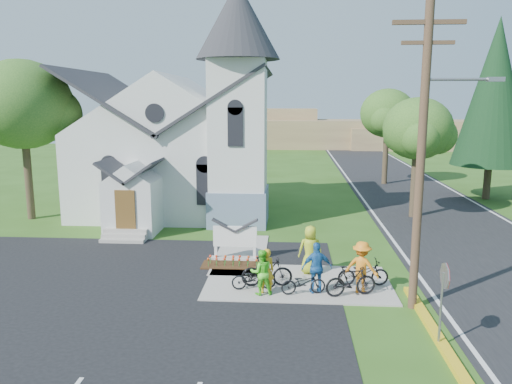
# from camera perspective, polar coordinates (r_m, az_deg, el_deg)

# --- Properties ---
(ground) EXTENTS (120.00, 120.00, 0.00)m
(ground) POSITION_cam_1_polar(r_m,az_deg,el_deg) (18.94, 0.21, -10.81)
(ground) COLOR #2E5117
(ground) RESTS_ON ground
(parking_lot) EXTENTS (20.00, 16.00, 0.02)m
(parking_lot) POSITION_cam_1_polar(r_m,az_deg,el_deg) (18.90, -22.40, -11.66)
(parking_lot) COLOR black
(parking_lot) RESTS_ON ground
(road) EXTENTS (8.00, 90.00, 0.02)m
(road) POSITION_cam_1_polar(r_m,az_deg,el_deg) (34.48, 18.73, -1.57)
(road) COLOR black
(road) RESTS_ON ground
(sidewalk) EXTENTS (7.00, 4.00, 0.05)m
(sidewalk) POSITION_cam_1_polar(r_m,az_deg,el_deg) (19.37, 4.81, -10.28)
(sidewalk) COLOR gray
(sidewalk) RESTS_ON ground
(church) EXTENTS (12.35, 12.00, 13.00)m
(church) POSITION_cam_1_polar(r_m,az_deg,el_deg) (30.86, -8.54, 7.33)
(church) COLOR silver
(church) RESTS_ON ground
(church_sign) EXTENTS (2.20, 0.40, 1.70)m
(church_sign) POSITION_cam_1_polar(r_m,az_deg,el_deg) (21.74, -2.41, -5.14)
(church_sign) COLOR gray
(church_sign) RESTS_ON ground
(flower_bed) EXTENTS (2.60, 1.10, 0.07)m
(flower_bed) POSITION_cam_1_polar(r_m,az_deg,el_deg) (21.18, -2.66, -8.38)
(flower_bed) COLOR #331E0D
(flower_bed) RESTS_ON ground
(utility_pole) EXTENTS (3.45, 0.28, 10.00)m
(utility_pole) POSITION_cam_1_polar(r_m,az_deg,el_deg) (16.72, 18.61, 4.87)
(utility_pole) COLOR #472F23
(utility_pole) RESTS_ON ground
(stop_sign) EXTENTS (0.11, 0.76, 2.48)m
(stop_sign) POSITION_cam_1_polar(r_m,az_deg,el_deg) (14.97, 20.66, -10.12)
(stop_sign) COLOR gray
(stop_sign) RESTS_ON ground
(tree_lot_corner) EXTENTS (5.60, 5.60, 9.15)m
(tree_lot_corner) POSITION_cam_1_polar(r_m,az_deg,el_deg) (31.49, -25.15, 9.01)
(tree_lot_corner) COLOR #372B1E
(tree_lot_corner) RESTS_ON ground
(tree_road_near) EXTENTS (4.00, 4.00, 7.05)m
(tree_road_near) POSITION_cam_1_polar(r_m,az_deg,el_deg) (30.56, 17.99, 6.84)
(tree_road_near) COLOR #372B1E
(tree_road_near) RESTS_ON ground
(tree_road_mid) EXTENTS (4.40, 4.40, 7.80)m
(tree_road_mid) POSITION_cam_1_polar(r_m,az_deg,el_deg) (42.36, 14.79, 8.65)
(tree_road_mid) COLOR #372B1E
(tree_road_mid) RESTS_ON ground
(conifer) EXTENTS (5.20, 5.20, 12.40)m
(conifer) POSITION_cam_1_polar(r_m,az_deg,el_deg) (38.22, 25.62, 10.23)
(conifer) COLOR #372B1E
(conifer) RESTS_ON ground
(distant_hills) EXTENTS (61.00, 10.00, 5.60)m
(distant_hills) POSITION_cam_1_polar(r_m,az_deg,el_deg) (74.12, 5.67, 6.78)
(distant_hills) COLOR brown
(distant_hills) RESTS_ON ground
(cyclist_0) EXTENTS (0.69, 0.55, 1.64)m
(cyclist_0) POSITION_cam_1_polar(r_m,az_deg,el_deg) (18.03, 1.16, -8.98)
(cyclist_0) COLOR gold
(cyclist_0) RESTS_ON sidewalk
(bike_0) EXTENTS (1.69, 0.81, 0.85)m
(bike_0) POSITION_cam_1_polar(r_m,az_deg,el_deg) (18.47, -0.26, -9.81)
(bike_0) COLOR black
(bike_0) RESTS_ON sidewalk
(cyclist_1) EXTENTS (0.91, 0.77, 1.64)m
(cyclist_1) POSITION_cam_1_polar(r_m,az_deg,el_deg) (17.89, 0.61, -9.13)
(cyclist_1) COLOR #56E42A
(cyclist_1) RESTS_ON sidewalk
(bike_1) EXTENTS (1.94, 0.71, 1.14)m
(bike_1) POSITION_cam_1_polar(r_m,az_deg,el_deg) (18.70, 1.25, -9.07)
(bike_1) COLOR black
(bike_1) RESTS_ON sidewalk
(cyclist_2) EXTENTS (1.15, 0.63, 1.86)m
(cyclist_2) POSITION_cam_1_polar(r_m,az_deg,el_deg) (18.12, 6.97, -8.59)
(cyclist_2) COLOR #2161A6
(cyclist_2) RESTS_ON sidewalk
(bike_2) EXTENTS (1.69, 0.87, 0.84)m
(bike_2) POSITION_cam_1_polar(r_m,az_deg,el_deg) (18.11, 5.43, -10.28)
(bike_2) COLOR black
(bike_2) RESTS_ON sidewalk
(cyclist_3) EXTENTS (1.40, 1.14, 1.89)m
(cyclist_3) POSITION_cam_1_polar(r_m,az_deg,el_deg) (18.41, 11.98, -8.40)
(cyclist_3) COLOR orange
(cyclist_3) RESTS_ON sidewalk
(bike_3) EXTENTS (1.93, 0.99, 1.12)m
(bike_3) POSITION_cam_1_polar(r_m,az_deg,el_deg) (18.13, 10.79, -9.94)
(bike_3) COLOR black
(bike_3) RESTS_ON sidewalk
(cyclist_4) EXTENTS (0.97, 0.65, 1.95)m
(cyclist_4) POSITION_cam_1_polar(r_m,az_deg,el_deg) (20.03, 6.23, -6.57)
(cyclist_4) COLOR #A3B421
(cyclist_4) RESTS_ON sidewalk
(bike_4) EXTENTS (1.97, 0.88, 1.00)m
(bike_4) POSITION_cam_1_polar(r_m,az_deg,el_deg) (19.20, 12.15, -9.01)
(bike_4) COLOR black
(bike_4) RESTS_ON sidewalk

